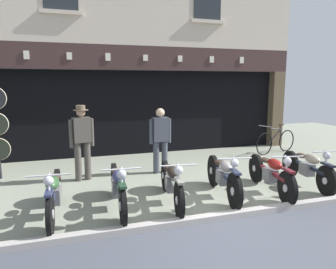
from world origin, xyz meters
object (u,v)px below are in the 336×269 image
Objects in this scene: motorcycle_far_left at (54,193)px; advert_board_near at (186,95)px; motorcycle_left at (118,186)px; motorcycle_center at (223,175)px; motorcycle_center_left at (172,181)px; motorcycle_center_right at (271,173)px; shopkeeper_center at (160,137)px; leaning_bicycle at (276,141)px; salesman_left at (82,139)px; motorcycle_right at (308,167)px.

motorcycle_far_left is 2.01× the size of advert_board_near.
motorcycle_far_left is 1.07m from motorcycle_left.
motorcycle_center reaches higher than motorcycle_left.
motorcycle_center_right reaches higher than motorcycle_center_left.
shopkeeper_center is 0.93× the size of leaning_bicycle.
motorcycle_center_left is 1.03× the size of motorcycle_center.
motorcycle_far_left is at bearing 8.51° from motorcycle_center_right.
motorcycle_far_left is 1.00× the size of motorcycle_center_right.
leaning_bicycle is (4.17, 1.02, -0.51)m from shopkeeper_center.
motorcycle_center is at bearing -176.46° from motorcycle_far_left.
salesman_left is at bearing -72.88° from motorcycle_left.
motorcycle_right is 3.31m from leaning_bicycle.
motorcycle_left is 1.20× the size of salesman_left.
motorcycle_left is at bearing 91.27° from salesman_left.
motorcycle_far_left is 0.97× the size of motorcycle_center_left.
advert_board_near is 0.57× the size of leaning_bicycle.
motorcycle_center_right is at bearing 137.37° from salesman_left.
motorcycle_far_left is at bearing 36.37° from shopkeeper_center.
motorcycle_right is at bearing -161.98° from motorcycle_center_right.
motorcycle_center_right is 1.16× the size of leaning_bicycle.
motorcycle_center is at bearing 116.77° from leaning_bicycle.
motorcycle_left is 1.05× the size of motorcycle_right.
motorcycle_center_left is 1.02× the size of motorcycle_center_right.
motorcycle_center_left reaches higher than motorcycle_right.
motorcycle_left is at bearing 52.48° from shopkeeper_center.
advert_board_near is (4.04, 4.38, 1.40)m from motorcycle_far_left.
motorcycle_far_left is 2.06m from motorcycle_center_left.
motorcycle_center is 1.03m from motorcycle_center_right.
motorcycle_center_left is 5.49m from leaning_bicycle.
advert_board_near reaches higher than motorcycle_center.
motorcycle_far_left is at bearing 100.32° from leaning_bicycle.
motorcycle_center reaches higher than motorcycle_center_right.
motorcycle_right is 1.99× the size of advert_board_near.
motorcycle_center_left is 3.16m from motorcycle_right.
motorcycle_right is at bearing -170.47° from motorcycle_center_left.
salesman_left is at bearing -27.92° from motorcycle_center.
motorcycle_far_left is 7.29m from leaning_bicycle.
motorcycle_center reaches higher than motorcycle_far_left.
shopkeeper_center is at bearing -121.13° from motorcycle_left.
motorcycle_left is 5.47m from advert_board_near.
salesman_left is (0.59, 1.98, 0.54)m from motorcycle_far_left.
motorcycle_left reaches higher than motorcycle_center_left.
motorcycle_center_left is 1.28× the size of shopkeeper_center.
motorcycle_center_left is at bearing -114.19° from advert_board_near.
salesman_left reaches higher than motorcycle_center.
advert_board_near is (2.97, 4.38, 1.39)m from motorcycle_left.
motorcycle_far_left is 4.17m from motorcycle_center_right.
shopkeeper_center reaches higher than motorcycle_right.
motorcycle_center is at bearing -171.09° from motorcycle_center_left.
motorcycle_far_left is at bearing 3.26° from motorcycle_left.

